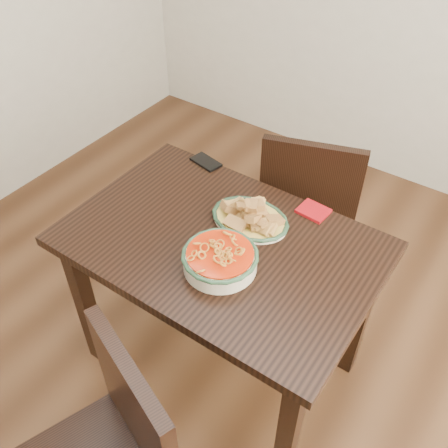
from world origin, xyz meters
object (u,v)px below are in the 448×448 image
Objects in this scene: dining_table at (221,261)px; fish_plate at (250,212)px; smartphone at (206,162)px; chair_far at (309,204)px; noodle_bowl at (220,258)px.

dining_table is 0.21m from fish_plate.
fish_plate reaches higher than dining_table.
smartphone is (-0.35, 0.20, -0.04)m from fish_plate.
smartphone is (-0.36, -0.29, 0.26)m from chair_far.
noodle_bowl is at bearing -80.77° from fish_plate.
dining_table is at bearing 67.56° from chair_far.
smartphone is (-0.32, 0.34, 0.12)m from dining_table.
fish_plate is at bearing -18.78° from smartphone.
chair_far reaches higher than dining_table.
noodle_bowl is at bearing 73.74° from chair_far.
chair_far reaches higher than noodle_bowl.
fish_plate is (0.03, 0.14, 0.16)m from dining_table.
chair_far is at bearing 92.00° from noodle_bowl.
dining_table is at bearing -35.78° from smartphone.
smartphone is at bearing 130.95° from noodle_bowl.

